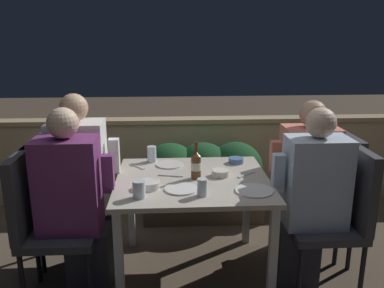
# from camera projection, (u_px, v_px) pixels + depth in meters

# --- Properties ---
(ground_plane) EXTENTS (16.00, 16.00, 0.00)m
(ground_plane) POSITION_uv_depth(u_px,v_px,m) (193.00, 272.00, 2.91)
(ground_plane) COLOR brown
(parapet_wall) EXTENTS (9.00, 0.18, 0.84)m
(parapet_wall) POSITION_uv_depth(u_px,v_px,m) (185.00, 159.00, 4.07)
(parapet_wall) COLOR tan
(parapet_wall) RESTS_ON ground_plane
(dining_table) EXTENTS (1.02, 0.92, 0.71)m
(dining_table) POSITION_uv_depth(u_px,v_px,m) (193.00, 190.00, 2.74)
(dining_table) COLOR #BCB2A3
(dining_table) RESTS_ON ground_plane
(planter_hedge) EXTENTS (1.07, 0.47, 0.71)m
(planter_hedge) POSITION_uv_depth(u_px,v_px,m) (203.00, 177.00, 3.65)
(planter_hedge) COLOR brown
(planter_hedge) RESTS_ON ground_plane
(chair_left_near) EXTENTS (0.47, 0.46, 0.95)m
(chair_left_near) POSITION_uv_depth(u_px,v_px,m) (42.00, 214.00, 2.57)
(chair_left_near) COLOR #333338
(chair_left_near) RESTS_ON ground_plane
(person_purple_stripe) EXTENTS (0.48, 0.26, 1.23)m
(person_purple_stripe) POSITION_uv_depth(u_px,v_px,m) (75.00, 203.00, 2.56)
(person_purple_stripe) COLOR #282833
(person_purple_stripe) RESTS_ON ground_plane
(chair_left_far) EXTENTS (0.47, 0.46, 0.95)m
(chair_left_far) POSITION_uv_depth(u_px,v_px,m) (55.00, 195.00, 2.85)
(chair_left_far) COLOR #333338
(chair_left_far) RESTS_ON ground_plane
(person_white_polo) EXTENTS (0.47, 0.26, 1.27)m
(person_white_polo) POSITION_uv_depth(u_px,v_px,m) (84.00, 183.00, 2.84)
(person_white_polo) COLOR #282833
(person_white_polo) RESTS_ON ground_plane
(chair_right_near) EXTENTS (0.47, 0.46, 0.95)m
(chair_right_near) POSITION_uv_depth(u_px,v_px,m) (341.00, 207.00, 2.66)
(chair_right_near) COLOR #333338
(chair_right_near) RESTS_ON ground_plane
(person_blue_shirt) EXTENTS (0.48, 0.26, 1.22)m
(person_blue_shirt) POSITION_uv_depth(u_px,v_px,m) (309.00, 200.00, 2.63)
(person_blue_shirt) COLOR #282833
(person_blue_shirt) RESTS_ON ground_plane
(chair_right_far) EXTENTS (0.47, 0.46, 0.95)m
(chair_right_far) POSITION_uv_depth(u_px,v_px,m) (331.00, 188.00, 2.98)
(chair_right_far) COLOR #333338
(chair_right_far) RESTS_ON ground_plane
(person_coral_top) EXTENTS (0.48, 0.26, 1.20)m
(person_coral_top) POSITION_uv_depth(u_px,v_px,m) (303.00, 182.00, 2.96)
(person_coral_top) COLOR #282833
(person_coral_top) RESTS_ON ground_plane
(beer_bottle) EXTENTS (0.07, 0.07, 0.25)m
(beer_bottle) POSITION_uv_depth(u_px,v_px,m) (196.00, 164.00, 2.69)
(beer_bottle) COLOR brown
(beer_bottle) RESTS_ON dining_table
(plate_0) EXTENTS (0.20, 0.20, 0.01)m
(plate_0) POSITION_uv_depth(u_px,v_px,m) (170.00, 165.00, 2.98)
(plate_0) COLOR silver
(plate_0) RESTS_ON dining_table
(plate_1) EXTENTS (0.21, 0.21, 0.01)m
(plate_1) POSITION_uv_depth(u_px,v_px,m) (181.00, 189.00, 2.52)
(plate_1) COLOR white
(plate_1) RESTS_ON dining_table
(plate_2) EXTENTS (0.24, 0.24, 0.01)m
(plate_2) POSITION_uv_depth(u_px,v_px,m) (254.00, 191.00, 2.50)
(plate_2) COLOR white
(plate_2) RESTS_ON dining_table
(bowl_0) EXTENTS (0.11, 0.11, 0.04)m
(bowl_0) POSITION_uv_depth(u_px,v_px,m) (236.00, 160.00, 3.02)
(bowl_0) COLOR #4C709E
(bowl_0) RESTS_ON dining_table
(bowl_1) EXTENTS (0.12, 0.12, 0.04)m
(bowl_1) POSITION_uv_depth(u_px,v_px,m) (221.00, 172.00, 2.75)
(bowl_1) COLOR silver
(bowl_1) RESTS_ON dining_table
(bowl_2) EXTENTS (0.14, 0.14, 0.05)m
(bowl_2) POSITION_uv_depth(u_px,v_px,m) (148.00, 184.00, 2.54)
(bowl_2) COLOR silver
(bowl_2) RESTS_ON dining_table
(glass_cup_0) EXTENTS (0.08, 0.08, 0.10)m
(glass_cup_0) POSITION_uv_depth(u_px,v_px,m) (139.00, 189.00, 2.39)
(glass_cup_0) COLOR silver
(glass_cup_0) RESTS_ON dining_table
(glass_cup_1) EXTENTS (0.06, 0.06, 0.11)m
(glass_cup_1) POSITION_uv_depth(u_px,v_px,m) (202.00, 187.00, 2.42)
(glass_cup_1) COLOR silver
(glass_cup_1) RESTS_ON dining_table
(glass_cup_2) EXTENTS (0.07, 0.07, 0.12)m
(glass_cup_2) POSITION_uv_depth(u_px,v_px,m) (152.00, 154.00, 3.04)
(glass_cup_2) COLOR silver
(glass_cup_2) RESTS_ON dining_table
(fork_0) EXTENTS (0.14, 0.12, 0.01)m
(fork_0) POSITION_uv_depth(u_px,v_px,m) (247.00, 175.00, 2.77)
(fork_0) COLOR silver
(fork_0) RESTS_ON dining_table
(fork_1) EXTENTS (0.17, 0.06, 0.01)m
(fork_1) POSITION_uv_depth(u_px,v_px,m) (171.00, 176.00, 2.76)
(fork_1) COLOR silver
(fork_1) RESTS_ON dining_table
(fork_2) EXTENTS (0.12, 0.14, 0.01)m
(fork_2) POSITION_uv_depth(u_px,v_px,m) (137.00, 166.00, 2.95)
(fork_2) COLOR silver
(fork_2) RESTS_ON dining_table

